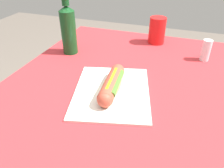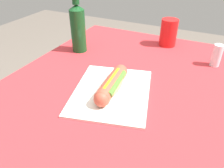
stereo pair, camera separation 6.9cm
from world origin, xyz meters
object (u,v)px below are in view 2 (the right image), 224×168
at_px(drinking_cup, 169,33).
at_px(soda_bottle, 78,28).
at_px(salt_shaker, 217,55).
at_px(hot_dog, 112,84).

bearing_deg(drinking_cup, soda_bottle, -55.30).
relative_size(soda_bottle, salt_shaker, 2.77).
distance_m(soda_bottle, drinking_cup, 0.40).
height_order(hot_dog, drinking_cup, drinking_cup).
height_order(hot_dog, salt_shaker, salt_shaker).
relative_size(hot_dog, soda_bottle, 0.91).
xyz_separation_m(drinking_cup, salt_shaker, (0.12, 0.21, -0.02)).
xyz_separation_m(hot_dog, drinking_cup, (-0.45, 0.06, 0.03)).
relative_size(hot_dog, salt_shaker, 2.51).
relative_size(drinking_cup, salt_shaker, 1.41).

